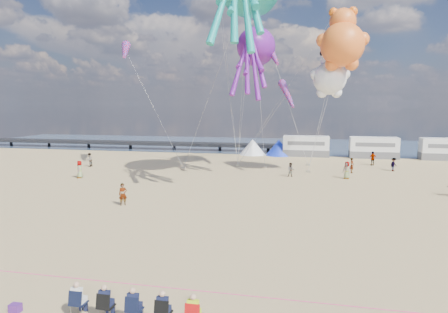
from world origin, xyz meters
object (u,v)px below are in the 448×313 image
Objects in this scene: spectator_row at (135,304)px; sandbag_d at (308,165)px; beachgoer_2 at (394,165)px; beachgoer_3 at (373,158)px; beachgoer_1 at (89,160)px; windsock_left at (125,50)px; sandbag_e at (238,165)px; beachgoer_0 at (347,170)px; standing_person at (123,194)px; sandbag_b at (265,167)px; sandbag_c at (308,172)px; kite_octopus_purple at (256,47)px; motorhome_0 at (306,146)px; kite_teddy_orange at (342,45)px; motorhome_1 at (374,148)px; beachgoer_6 at (80,169)px; windsock_mid at (273,54)px; beachgoer_5 at (352,165)px; tent_blue at (279,147)px; motorhome_2 at (446,149)px; beachgoer_7 at (291,170)px; tent_white at (253,147)px; cooler_purple at (15,308)px; sandbag_a at (183,168)px; windsock_right at (287,94)px; kite_panda at (330,78)px.

sandbag_d is at bearing 81.32° from spectator_row.
beachgoer_3 is at bearing 66.33° from beachgoer_2.
beachgoer_1 is 14.04m from windsock_left.
windsock_left is (-12.81, -4.10, 13.85)m from sandbag_e.
spectator_row is 3.37× the size of beachgoer_0.
standing_person reaches higher than sandbag_b.
kite_octopus_purple reaches higher than sandbag_c.
beachgoer_2 is at bearing -49.08° from motorhome_0.
windsock_left is at bearing -164.41° from sandbag_d.
kite_teddy_orange is at bearing -154.56° from beachgoer_0.
beachgoer_6 is (-32.48, -23.00, -0.59)m from motorhome_1.
spectator_row is 3.60× the size of standing_person.
motorhome_0 is 18.38m from windsock_mid.
beachgoer_5 is (-3.13, -6.41, -0.04)m from beachgoer_3.
windsock_left reaches higher than sandbag_e.
sandbag_e is (-4.26, -11.25, -1.09)m from tent_blue.
beachgoer_5 is 3.42× the size of sandbag_d.
motorhome_2 is 4.37× the size of beachgoer_7.
beachgoer_0 is (8.35, -17.56, -0.29)m from tent_blue.
spectator_row is 3.56× the size of beachgoer_5.
motorhome_2 is at bearing 13.91° from kite_octopus_purple.
tent_blue is 8.00× the size of sandbag_e.
tent_white is 12.61m from sandbag_d.
beachgoer_0 reaches higher than beachgoer_7.
beachgoer_6 is at bearing 117.24° from cooler_purple.
beachgoer_3 is 3.57× the size of sandbag_a.
sandbag_b is (-14.21, -12.44, -1.39)m from motorhome_1.
tent_white reaches higher than beachgoer_7.
beachgoer_5 is 0.31× the size of windsock_right.
sandbag_a is at bearing 110.62° from beachgoer_6.
spectator_row is 12.20× the size of sandbag_d.
sandbag_d is (-18.62, -9.37, -1.39)m from motorhome_2.
sandbag_c is 14.13m from kite_teddy_orange.
kite_octopus_purple is (-11.00, 0.38, 13.33)m from beachgoer_5.
beachgoer_6 is at bearing -136.61° from beachgoer_0.
standing_person is 0.28× the size of kite_panda.
beachgoer_3 is (34.40, 8.45, 0.05)m from beachgoer_1.
kite_panda reaches higher than sandbag_c.
sandbag_b is 13.24m from windsock_mid.
sandbag_a is at bearing -112.18° from tent_white.
beachgoer_1 is 3.39× the size of sandbag_d.
sandbag_e is at bearing 44.14° from standing_person.
windsock_left is (-26.29, -1.47, 13.11)m from beachgoer_5.
spectator_row is 0.81× the size of kite_teddy_orange.
sandbag_b is (-3.33, 5.30, -0.65)m from beachgoer_7.
windsock_right is at bearing -109.04° from sandbag_d.
kite_teddy_orange reaches higher than windsock_mid.
tent_white is 32.97m from standing_person.
beachgoer_3 is at bearing 41.70° from sandbag_c.
kite_panda is at bearing -22.31° from sandbag_e.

